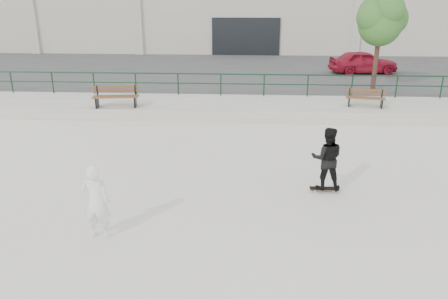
# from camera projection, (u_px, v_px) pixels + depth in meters

# --- Properties ---
(ground) EXTENTS (120.00, 120.00, 0.00)m
(ground) POSITION_uv_depth(u_px,v_px,m) (234.00, 220.00, 10.41)
(ground) COLOR beige
(ground) RESTS_ON ground
(ledge) EXTENTS (30.00, 3.00, 0.50)m
(ledge) POSITION_uv_depth(u_px,v_px,m) (242.00, 108.00, 19.22)
(ledge) COLOR #AEA79F
(ledge) RESTS_ON ground
(parking_strip) EXTENTS (60.00, 14.00, 0.50)m
(parking_strip) POSITION_uv_depth(u_px,v_px,m) (244.00, 73.00, 27.18)
(parking_strip) COLOR #3A3A3A
(parking_strip) RESTS_ON ground
(railing) EXTENTS (28.00, 0.06, 1.03)m
(railing) POSITION_uv_depth(u_px,v_px,m) (242.00, 80.00, 20.09)
(railing) COLOR #143721
(railing) RESTS_ON ledge
(bench_left) EXTENTS (1.95, 0.80, 0.87)m
(bench_left) POSITION_uv_depth(u_px,v_px,m) (116.00, 97.00, 18.30)
(bench_left) COLOR brown
(bench_left) RESTS_ON ledge
(bench_right) EXTENTS (1.64, 0.71, 0.73)m
(bench_right) POSITION_uv_depth(u_px,v_px,m) (366.00, 98.00, 18.36)
(bench_right) COLOR brown
(bench_right) RESTS_ON ledge
(tree) EXTENTS (2.51, 2.24, 4.47)m
(tree) POSITION_uv_depth(u_px,v_px,m) (381.00, 19.00, 20.23)
(tree) COLOR #503428
(tree) RESTS_ON parking_strip
(red_car) EXTENTS (4.07, 2.17, 1.32)m
(red_car) POSITION_uv_depth(u_px,v_px,m) (363.00, 62.00, 25.49)
(red_car) COLOR maroon
(red_car) RESTS_ON parking_strip
(skateboard) EXTENTS (0.78, 0.22, 0.09)m
(skateboard) POSITION_uv_depth(u_px,v_px,m) (324.00, 189.00, 11.89)
(skateboard) COLOR black
(skateboard) RESTS_ON ground
(standing_skater) EXTENTS (0.90, 0.73, 1.73)m
(standing_skater) POSITION_uv_depth(u_px,v_px,m) (327.00, 159.00, 11.59)
(standing_skater) COLOR black
(standing_skater) RESTS_ON skateboard
(seated_skater) EXTENTS (0.65, 0.44, 1.73)m
(seated_skater) POSITION_uv_depth(u_px,v_px,m) (96.00, 202.00, 9.45)
(seated_skater) COLOR white
(seated_skater) RESTS_ON ground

